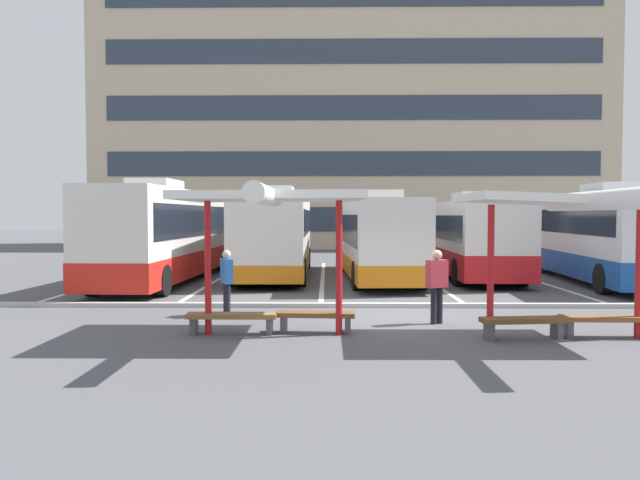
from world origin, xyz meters
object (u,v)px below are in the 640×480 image
bench_2 (523,323)px  bench_3 (606,321)px  coach_bus_2 (375,239)px  coach_bus_4 (598,237)px  waiting_passenger_0 (227,278)px  waiting_passenger_1 (437,281)px  coach_bus_3 (468,239)px  bench_1 (316,317)px  bench_0 (232,318)px  waiting_shelter_1 (571,204)px  coach_bus_0 (169,235)px  waiting_shelter_0 (272,200)px  coach_bus_1 (276,235)px

bench_2 → bench_3: same height
coach_bus_2 → coach_bus_4: coach_bus_4 is taller
waiting_passenger_0 → waiting_passenger_1: waiting_passenger_1 is taller
coach_bus_4 → waiting_passenger_0: size_ratio=6.45×
coach_bus_3 → bench_1: 13.43m
bench_1 → bench_0: bearing=-174.2°
bench_2 → bench_3: size_ratio=0.94×
coach_bus_2 → waiting_shelter_1: (2.98, -11.67, 1.17)m
bench_0 → bench_2: 6.09m
coach_bus_0 → coach_bus_4: coach_bus_0 is taller
coach_bus_2 → bench_0: (-3.99, -11.13, -1.27)m
coach_bus_2 → waiting_shelter_1: size_ratio=2.36×
waiting_shelter_1 → waiting_passenger_0: waiting_shelter_1 is taller
waiting_shelter_0 → waiting_passenger_0: waiting_shelter_0 is taller
coach_bus_4 → bench_0: (-12.37, -9.93, -1.36)m
bench_3 → waiting_passenger_0: waiting_passenger_0 is taller
coach_bus_0 → bench_2: (10.15, -10.49, -1.43)m
waiting_shelter_0 → bench_2: bearing=-1.9°
bench_2 → waiting_passenger_0: (-6.57, 2.78, 0.62)m
coach_bus_0 → waiting_shelter_1: size_ratio=2.57×
coach_bus_0 → coach_bus_2: 8.15m
coach_bus_2 → bench_2: 11.84m
coach_bus_1 → coach_bus_2: size_ratio=0.96×
bench_1 → coach_bus_0: bearing=120.8°
bench_0 → waiting_passenger_1: bearing=15.2°
waiting_shelter_1 → bench_2: 2.60m
coach_bus_0 → waiting_passenger_1: 12.38m
coach_bus_2 → coach_bus_3: coach_bus_2 is taller
coach_bus_1 → coach_bus_2: 4.16m
bench_0 → waiting_passenger_0: (-0.50, 2.32, 0.62)m
waiting_shelter_0 → bench_2: size_ratio=2.77×
waiting_passenger_1 → coach_bus_0: bearing=134.7°
coach_bus_4 → waiting_shelter_1: 11.83m
bench_0 → bench_3: same height
waiting_passenger_1 → coach_bus_2: bearing=93.6°
coach_bus_0 → coach_bus_2: size_ratio=1.09×
coach_bus_0 → waiting_shelter_0: coach_bus_0 is taller
bench_1 → waiting_passenger_0: waiting_passenger_0 is taller
waiting_shelter_0 → waiting_passenger_1: size_ratio=2.83×
waiting_shelter_0 → bench_2: waiting_shelter_0 is taller
coach_bus_1 → waiting_passenger_0: (-0.42, -9.60, -0.77)m
bench_3 → coach_bus_0: bearing=139.3°
waiting_shelter_0 → waiting_shelter_1: size_ratio=1.06×
coach_bus_0 → coach_bus_4: (16.45, -0.10, -0.07)m
bench_0 → waiting_passenger_1: waiting_passenger_1 is taller
coach_bus_2 → waiting_shelter_0: coach_bus_2 is taller
coach_bus_0 → coach_bus_1: 4.42m
coach_bus_1 → coach_bus_3: 8.04m
coach_bus_3 → waiting_shelter_1: (-0.98, -12.60, 1.21)m
coach_bus_4 → bench_3: (-4.50, -10.18, -1.36)m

